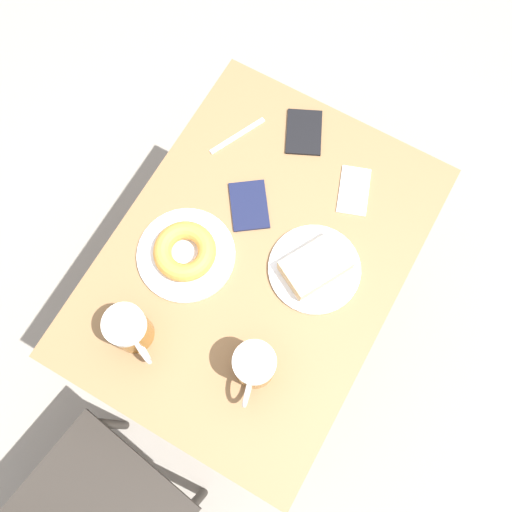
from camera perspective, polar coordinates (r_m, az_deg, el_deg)
The scene contains 10 objects.
ground_plane at distance 2.08m, azimuth 0.00°, elevation -6.46°, with size 8.00×8.00×0.00m, color gray.
table at distance 1.42m, azimuth 0.00°, elevation -1.23°, with size 0.66×0.90×0.76m.
plate_with_cake at distance 1.32m, azimuth 5.93°, elevation -1.12°, with size 0.22×0.22×0.05m.
plate_with_donut at distance 1.33m, azimuth -7.09°, elevation 0.34°, with size 0.23×0.23×0.05m.
beer_mug_left at distance 1.23m, azimuth -0.19°, elevation -11.01°, with size 0.09×0.13×0.13m.
beer_mug_center at distance 1.27m, azimuth -12.49°, elevation -7.24°, with size 0.13×0.09×0.13m.
napkin_folded at distance 1.42m, azimuth 9.76°, elevation 6.47°, with size 0.11×0.14×0.00m.
fork at distance 1.47m, azimuth -1.86°, elevation 11.93°, with size 0.08×0.15×0.00m.
passport_near_edge at distance 1.48m, azimuth 4.82°, elevation 12.25°, with size 0.13×0.15×0.01m.
passport_far_edge at distance 1.39m, azimuth -0.69°, elevation 5.07°, with size 0.15×0.15×0.01m.
Camera 1 is at (-0.20, 0.35, 2.05)m, focal length 40.00 mm.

